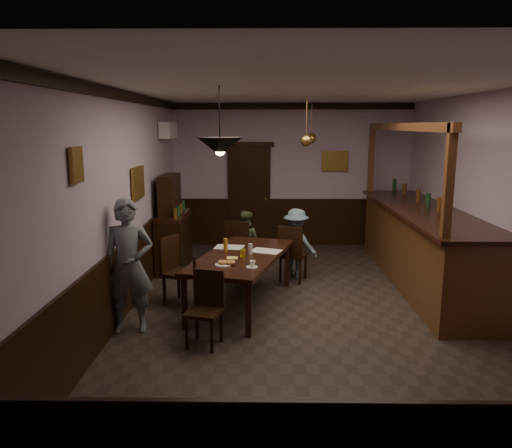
{
  "coord_description": "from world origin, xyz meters",
  "views": [
    {
      "loc": [
        -0.59,
        -6.56,
        2.54
      ],
      "look_at": [
        -0.7,
        0.44,
        1.15
      ],
      "focal_mm": 35.0,
      "sensor_mm": 36.0,
      "label": 1
    }
  ],
  "objects_px": {
    "dining_table": "(242,259)",
    "chair_near": "(206,305)",
    "pendant_brass_mid": "(306,140)",
    "sideboard": "(173,231)",
    "bar_counter": "(423,244)",
    "pendant_brass_far": "(311,138)",
    "soda_can": "(243,253)",
    "pendant_iron": "(220,147)",
    "person_seated_left": "(245,242)",
    "chair_far_right": "(292,251)",
    "person_seated_right": "(296,243)",
    "coffee_cup": "(253,264)",
    "chair_side": "(176,267)",
    "person_standing": "(129,266)",
    "chair_far_left": "(240,246)"
  },
  "relations": [
    {
      "from": "dining_table",
      "to": "chair_near",
      "type": "bearing_deg",
      "value": -105.84
    },
    {
      "from": "pendant_brass_mid",
      "to": "sideboard",
      "type": "bearing_deg",
      "value": 169.54
    },
    {
      "from": "bar_counter",
      "to": "pendant_brass_far",
      "type": "relative_size",
      "value": 5.68
    },
    {
      "from": "soda_can",
      "to": "pendant_iron",
      "type": "distance_m",
      "value": 1.62
    },
    {
      "from": "person_seated_left",
      "to": "pendant_iron",
      "type": "xyz_separation_m",
      "value": [
        -0.21,
        -2.38,
        1.74
      ]
    },
    {
      "from": "chair_far_right",
      "to": "person_seated_right",
      "type": "relative_size",
      "value": 0.8
    },
    {
      "from": "coffee_cup",
      "to": "pendant_iron",
      "type": "height_order",
      "value": "pendant_iron"
    },
    {
      "from": "chair_side",
      "to": "person_seated_left",
      "type": "bearing_deg",
      "value": -4.81
    },
    {
      "from": "chair_far_right",
      "to": "person_seated_left",
      "type": "distance_m",
      "value": 0.94
    },
    {
      "from": "chair_near",
      "to": "person_seated_left",
      "type": "xyz_separation_m",
      "value": [
        0.35,
        2.89,
        0.07
      ]
    },
    {
      "from": "dining_table",
      "to": "person_standing",
      "type": "bearing_deg",
      "value": -145.84
    },
    {
      "from": "dining_table",
      "to": "pendant_iron",
      "type": "height_order",
      "value": "pendant_iron"
    },
    {
      "from": "person_seated_left",
      "to": "bar_counter",
      "type": "distance_m",
      "value": 2.95
    },
    {
      "from": "dining_table",
      "to": "soda_can",
      "type": "relative_size",
      "value": 19.91
    },
    {
      "from": "soda_can",
      "to": "sideboard",
      "type": "height_order",
      "value": "sideboard"
    },
    {
      "from": "pendant_brass_far",
      "to": "person_standing",
      "type": "bearing_deg",
      "value": -125.27
    },
    {
      "from": "chair_side",
      "to": "pendant_iron",
      "type": "distance_m",
      "value": 2.08
    },
    {
      "from": "chair_side",
      "to": "pendant_brass_mid",
      "type": "height_order",
      "value": "pendant_brass_mid"
    },
    {
      "from": "dining_table",
      "to": "pendant_iron",
      "type": "distance_m",
      "value": 1.79
    },
    {
      "from": "chair_far_left",
      "to": "person_seated_left",
      "type": "bearing_deg",
      "value": -86.58
    },
    {
      "from": "dining_table",
      "to": "bar_counter",
      "type": "relative_size",
      "value": 0.52
    },
    {
      "from": "chair_near",
      "to": "coffee_cup",
      "type": "relative_size",
      "value": 10.94
    },
    {
      "from": "chair_near",
      "to": "pendant_iron",
      "type": "relative_size",
      "value": 1.07
    },
    {
      "from": "soda_can",
      "to": "pendant_brass_mid",
      "type": "distance_m",
      "value": 2.4
    },
    {
      "from": "chair_side",
      "to": "soda_can",
      "type": "xyz_separation_m",
      "value": [
        0.97,
        -0.24,
        0.27
      ]
    },
    {
      "from": "person_seated_left",
      "to": "bar_counter",
      "type": "xyz_separation_m",
      "value": [
        2.9,
        -0.52,
        0.1
      ]
    },
    {
      "from": "dining_table",
      "to": "pendant_brass_mid",
      "type": "bearing_deg",
      "value": 55.45
    },
    {
      "from": "pendant_iron",
      "to": "bar_counter",
      "type": "bearing_deg",
      "value": 30.88
    },
    {
      "from": "soda_can",
      "to": "pendant_brass_mid",
      "type": "bearing_deg",
      "value": 58.81
    },
    {
      "from": "chair_near",
      "to": "person_standing",
      "type": "relative_size",
      "value": 0.52
    },
    {
      "from": "chair_far_left",
      "to": "chair_far_right",
      "type": "xyz_separation_m",
      "value": [
        0.87,
        -0.24,
        -0.02
      ]
    },
    {
      "from": "person_standing",
      "to": "coffee_cup",
      "type": "distance_m",
      "value": 1.55
    },
    {
      "from": "pendant_iron",
      "to": "chair_far_right",
      "type": "bearing_deg",
      "value": 62.1
    },
    {
      "from": "chair_near",
      "to": "bar_counter",
      "type": "bearing_deg",
      "value": 51.21
    },
    {
      "from": "chair_far_right",
      "to": "chair_near",
      "type": "bearing_deg",
      "value": 84.82
    },
    {
      "from": "chair_side",
      "to": "bar_counter",
      "type": "distance_m",
      "value": 3.97
    },
    {
      "from": "person_seated_left",
      "to": "soda_can",
      "type": "relative_size",
      "value": 9.2
    },
    {
      "from": "person_seated_right",
      "to": "bar_counter",
      "type": "xyz_separation_m",
      "value": [
        2.04,
        -0.28,
        0.06
      ]
    },
    {
      "from": "person_seated_left",
      "to": "pendant_brass_mid",
      "type": "distance_m",
      "value": 2.02
    },
    {
      "from": "person_seated_right",
      "to": "bar_counter",
      "type": "relative_size",
      "value": 0.26
    },
    {
      "from": "coffee_cup",
      "to": "bar_counter",
      "type": "bearing_deg",
      "value": 48.21
    },
    {
      "from": "chair_near",
      "to": "person_standing",
      "type": "xyz_separation_m",
      "value": [
        -0.99,
        0.36,
        0.36
      ]
    },
    {
      "from": "chair_near",
      "to": "pendant_brass_mid",
      "type": "xyz_separation_m",
      "value": [
        1.36,
        2.73,
        1.82
      ]
    },
    {
      "from": "soda_can",
      "to": "chair_side",
      "type": "bearing_deg",
      "value": 166.3
    },
    {
      "from": "bar_counter",
      "to": "chair_far_right",
      "type": "bearing_deg",
      "value": 179.64
    },
    {
      "from": "soda_can",
      "to": "pendant_brass_far",
      "type": "xyz_separation_m",
      "value": [
        1.18,
        2.85,
        1.49
      ]
    },
    {
      "from": "person_seated_right",
      "to": "pendant_brass_far",
      "type": "distance_m",
      "value": 2.19
    },
    {
      "from": "pendant_brass_mid",
      "to": "chair_far_left",
      "type": "bearing_deg",
      "value": -174.43
    },
    {
      "from": "dining_table",
      "to": "chair_far_right",
      "type": "distance_m",
      "value": 1.36
    },
    {
      "from": "person_seated_right",
      "to": "bar_counter",
      "type": "height_order",
      "value": "bar_counter"
    }
  ]
}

